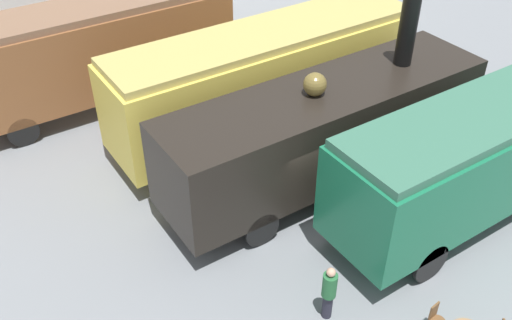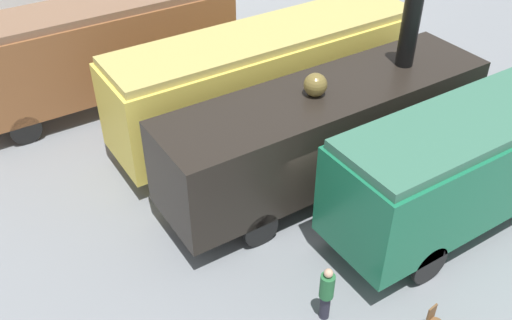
{
  "view_description": "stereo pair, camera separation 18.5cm",
  "coord_description": "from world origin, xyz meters",
  "px_view_note": "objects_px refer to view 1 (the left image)",
  "views": [
    {
      "loc": [
        -8.16,
        -9.51,
        11.02
      ],
      "look_at": [
        -1.24,
        1.0,
        1.6
      ],
      "focal_mm": 40.0,
      "sensor_mm": 36.0,
      "label": 1
    },
    {
      "loc": [
        -8.01,
        -9.61,
        11.02
      ],
      "look_at": [
        -1.24,
        1.0,
        1.6
      ],
      "focal_mm": 40.0,
      "sensor_mm": 36.0,
      "label": 2
    }
  ],
  "objects_px": {
    "passenger_coach_vintage": "(266,75)",
    "visitor_person": "(329,291)",
    "steam_locomotive": "(326,127)",
    "passenger_coach_wooden": "(91,50)",
    "streamlined_locomotive": "(497,144)"
  },
  "relations": [
    {
      "from": "passenger_coach_wooden",
      "to": "streamlined_locomotive",
      "type": "relative_size",
      "value": 0.94
    },
    {
      "from": "steam_locomotive",
      "to": "visitor_person",
      "type": "xyz_separation_m",
      "value": [
        -3.09,
        -4.05,
        -1.11
      ]
    },
    {
      "from": "visitor_person",
      "to": "streamlined_locomotive",
      "type": "bearing_deg",
      "value": 6.36
    },
    {
      "from": "passenger_coach_vintage",
      "to": "visitor_person",
      "type": "distance_m",
      "value": 8.18
    },
    {
      "from": "visitor_person",
      "to": "steam_locomotive",
      "type": "bearing_deg",
      "value": 52.68
    },
    {
      "from": "passenger_coach_wooden",
      "to": "passenger_coach_vintage",
      "type": "distance_m",
      "value": 6.29
    },
    {
      "from": "passenger_coach_vintage",
      "to": "streamlined_locomotive",
      "type": "bearing_deg",
      "value": -65.45
    },
    {
      "from": "steam_locomotive",
      "to": "visitor_person",
      "type": "height_order",
      "value": "steam_locomotive"
    },
    {
      "from": "passenger_coach_wooden",
      "to": "visitor_person",
      "type": "bearing_deg",
      "value": -85.72
    },
    {
      "from": "passenger_coach_vintage",
      "to": "streamlined_locomotive",
      "type": "relative_size",
      "value": 0.99
    },
    {
      "from": "passenger_coach_vintage",
      "to": "visitor_person",
      "type": "height_order",
      "value": "passenger_coach_vintage"
    },
    {
      "from": "steam_locomotive",
      "to": "passenger_coach_vintage",
      "type": "bearing_deg",
      "value": 87.07
    },
    {
      "from": "passenger_coach_vintage",
      "to": "steam_locomotive",
      "type": "bearing_deg",
      "value": -92.93
    },
    {
      "from": "passenger_coach_vintage",
      "to": "steam_locomotive",
      "type": "height_order",
      "value": "steam_locomotive"
    },
    {
      "from": "passenger_coach_vintage",
      "to": "passenger_coach_wooden",
      "type": "bearing_deg",
      "value": 131.46
    }
  ]
}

